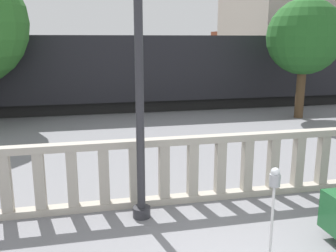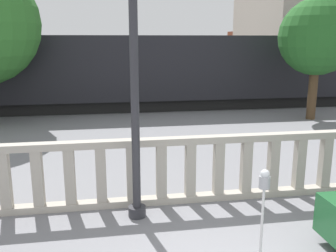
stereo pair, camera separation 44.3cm
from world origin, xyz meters
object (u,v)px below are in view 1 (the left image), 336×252
train_near (115,71)px  tree_left (305,37)px  parking_meter (274,188)px  train_far (136,56)px  lamppost (139,61)px

train_near → tree_left: (7.57, -3.65, 1.57)m
parking_meter → train_far: (2.09, 30.50, 0.61)m
parking_meter → train_near: train_near is taller
train_far → tree_left: tree_left is taller
parking_meter → train_near: size_ratio=0.05×
train_near → train_far: train_near is taller
lamppost → train_near: lamppost is taller
lamppost → parking_meter: (1.70, -1.87, -1.74)m
tree_left → parking_meter: bearing=-123.3°
train_near → train_far: size_ratio=1.35×
lamppost → tree_left: lamppost is taller
train_far → parking_meter: bearing=-93.9°
lamppost → train_far: 28.90m
parking_meter → tree_left: bearing=56.7°
parking_meter → train_far: train_far is taller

